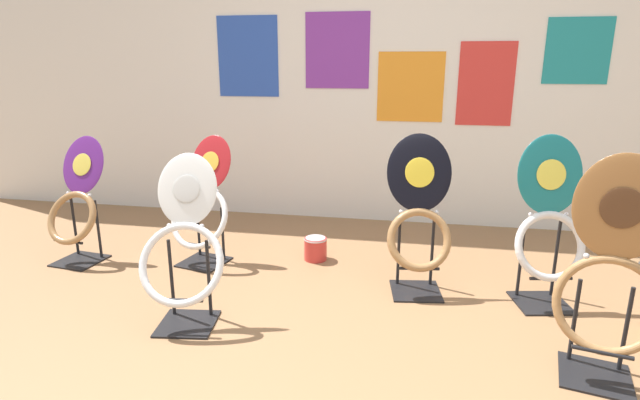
{
  "coord_description": "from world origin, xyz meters",
  "views": [
    {
      "loc": [
        0.15,
        -1.62,
        1.3
      ],
      "look_at": [
        -0.35,
        1.01,
        0.55
      ],
      "focal_mm": 28.0,
      "sensor_mm": 36.0,
      "label": 1
    }
  ],
  "objects_px": {
    "toilet_seat_display_purple_note": "(76,208)",
    "toilet_seat_display_crimson_swirl": "(203,209)",
    "toilet_seat_display_white_plain": "(184,251)",
    "toilet_seat_display_teal_sax": "(549,227)",
    "toilet_seat_display_jazz_black": "(419,220)",
    "toilet_seat_display_woodgrain": "(611,279)",
    "paint_can": "(315,248)"
  },
  "relations": [
    {
      "from": "toilet_seat_display_purple_note",
      "to": "toilet_seat_display_white_plain",
      "type": "xyz_separation_m",
      "value": [
        1.07,
        -0.64,
        0.02
      ]
    },
    {
      "from": "toilet_seat_display_jazz_black",
      "to": "toilet_seat_display_teal_sax",
      "type": "height_order",
      "value": "toilet_seat_display_teal_sax"
    },
    {
      "from": "toilet_seat_display_purple_note",
      "to": "toilet_seat_display_white_plain",
      "type": "height_order",
      "value": "toilet_seat_display_white_plain"
    },
    {
      "from": "toilet_seat_display_crimson_swirl",
      "to": "toilet_seat_display_teal_sax",
      "type": "xyz_separation_m",
      "value": [
        2.06,
        -0.21,
        0.07
      ]
    },
    {
      "from": "toilet_seat_display_purple_note",
      "to": "toilet_seat_display_crimson_swirl",
      "type": "bearing_deg",
      "value": 8.88
    },
    {
      "from": "toilet_seat_display_purple_note",
      "to": "toilet_seat_display_woodgrain",
      "type": "height_order",
      "value": "toilet_seat_display_woodgrain"
    },
    {
      "from": "toilet_seat_display_purple_note",
      "to": "toilet_seat_display_teal_sax",
      "type": "distance_m",
      "value": 2.9
    },
    {
      "from": "toilet_seat_display_crimson_swirl",
      "to": "toilet_seat_display_white_plain",
      "type": "relative_size",
      "value": 0.97
    },
    {
      "from": "toilet_seat_display_crimson_swirl",
      "to": "toilet_seat_display_teal_sax",
      "type": "height_order",
      "value": "toilet_seat_display_teal_sax"
    },
    {
      "from": "paint_can",
      "to": "toilet_seat_display_crimson_swirl",
      "type": "bearing_deg",
      "value": -166.26
    },
    {
      "from": "toilet_seat_display_jazz_black",
      "to": "toilet_seat_display_white_plain",
      "type": "bearing_deg",
      "value": -152.32
    },
    {
      "from": "toilet_seat_display_crimson_swirl",
      "to": "toilet_seat_display_white_plain",
      "type": "distance_m",
      "value": 0.81
    },
    {
      "from": "toilet_seat_display_teal_sax",
      "to": "toilet_seat_display_woodgrain",
      "type": "bearing_deg",
      "value": -83.75
    },
    {
      "from": "toilet_seat_display_jazz_black",
      "to": "paint_can",
      "type": "relative_size",
      "value": 5.79
    },
    {
      "from": "toilet_seat_display_white_plain",
      "to": "toilet_seat_display_woodgrain",
      "type": "xyz_separation_m",
      "value": [
        1.9,
        -0.11,
        0.06
      ]
    },
    {
      "from": "toilet_seat_display_jazz_black",
      "to": "toilet_seat_display_teal_sax",
      "type": "distance_m",
      "value": 0.68
    },
    {
      "from": "toilet_seat_display_jazz_black",
      "to": "paint_can",
      "type": "height_order",
      "value": "toilet_seat_display_jazz_black"
    },
    {
      "from": "toilet_seat_display_teal_sax",
      "to": "toilet_seat_display_white_plain",
      "type": "bearing_deg",
      "value": -162.78
    },
    {
      "from": "toilet_seat_display_purple_note",
      "to": "toilet_seat_display_jazz_black",
      "type": "distance_m",
      "value": 2.21
    },
    {
      "from": "toilet_seat_display_white_plain",
      "to": "toilet_seat_display_woodgrain",
      "type": "relative_size",
      "value": 0.89
    },
    {
      "from": "toilet_seat_display_woodgrain",
      "to": "toilet_seat_display_crimson_swirl",
      "type": "bearing_deg",
      "value": 157.44
    },
    {
      "from": "toilet_seat_display_woodgrain",
      "to": "paint_can",
      "type": "bearing_deg",
      "value": 143.24
    },
    {
      "from": "toilet_seat_display_teal_sax",
      "to": "paint_can",
      "type": "height_order",
      "value": "toilet_seat_display_teal_sax"
    },
    {
      "from": "toilet_seat_display_teal_sax",
      "to": "toilet_seat_display_purple_note",
      "type": "bearing_deg",
      "value": 178.44
    },
    {
      "from": "toilet_seat_display_woodgrain",
      "to": "paint_can",
      "type": "distance_m",
      "value": 1.82
    },
    {
      "from": "toilet_seat_display_woodgrain",
      "to": "toilet_seat_display_teal_sax",
      "type": "bearing_deg",
      "value": 96.25
    },
    {
      "from": "toilet_seat_display_crimson_swirl",
      "to": "toilet_seat_display_white_plain",
      "type": "height_order",
      "value": "toilet_seat_display_white_plain"
    },
    {
      "from": "toilet_seat_display_jazz_black",
      "to": "toilet_seat_display_white_plain",
      "type": "xyz_separation_m",
      "value": [
        -1.14,
        -0.6,
        -0.04
      ]
    },
    {
      "from": "toilet_seat_display_crimson_swirl",
      "to": "toilet_seat_display_white_plain",
      "type": "bearing_deg",
      "value": -72.93
    },
    {
      "from": "toilet_seat_display_woodgrain",
      "to": "paint_can",
      "type": "xyz_separation_m",
      "value": [
        -1.42,
        1.06,
        -0.37
      ]
    },
    {
      "from": "toilet_seat_display_teal_sax",
      "to": "paint_can",
      "type": "xyz_separation_m",
      "value": [
        -1.35,
        0.38,
        -0.36
      ]
    },
    {
      "from": "toilet_seat_display_jazz_black",
      "to": "toilet_seat_display_white_plain",
      "type": "distance_m",
      "value": 1.29
    }
  ]
}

